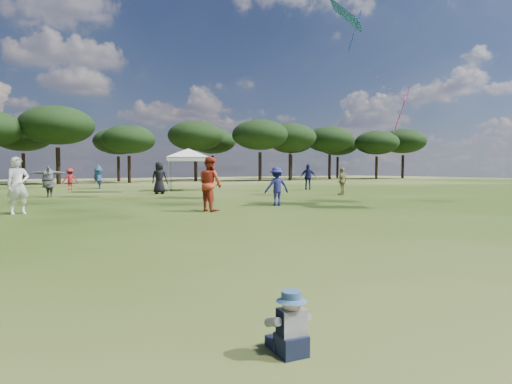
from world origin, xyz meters
TOP-DOWN VIEW (x-y plane):
  - tree_line at (2.39, 47.41)m, footprint 108.78×17.63m
  - tent_right at (9.17, 26.34)m, footprint 5.04×5.04m
  - toddler at (-0.55, 1.60)m, footprint 0.36×0.39m
  - festival_crowd at (1.16, 22.51)m, footprint 31.32×22.29m

SIDE VIEW (x-z plane):
  - toddler at x=-0.55m, z-range -0.03..0.49m
  - festival_crowd at x=1.16m, z-range -0.10..1.82m
  - tent_right at x=9.17m, z-range 1.17..4.35m
  - tree_line at x=2.39m, z-range 1.54..9.31m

